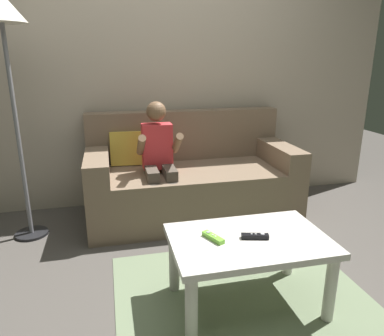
{
  "coord_description": "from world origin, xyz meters",
  "views": [
    {
      "loc": [
        -0.46,
        -1.69,
        1.29
      ],
      "look_at": [
        0.06,
        0.52,
        0.6
      ],
      "focal_mm": 33.81,
      "sensor_mm": 36.0,
      "label": 1
    }
  ],
  "objects_px": {
    "coffee_table": "(249,249)",
    "game_remote_black_near_edge": "(255,236)",
    "game_remote_lime_center": "(213,237)",
    "floor_lamp": "(3,27)",
    "couch": "(190,179)",
    "person_seated_on_couch": "(159,158)"
  },
  "relations": [
    {
      "from": "couch",
      "to": "floor_lamp",
      "type": "height_order",
      "value": "floor_lamp"
    },
    {
      "from": "coffee_table",
      "to": "game_remote_black_near_edge",
      "type": "xyz_separation_m",
      "value": [
        0.03,
        -0.01,
        0.08
      ]
    },
    {
      "from": "couch",
      "to": "floor_lamp",
      "type": "distance_m",
      "value": 1.74
    },
    {
      "from": "couch",
      "to": "person_seated_on_couch",
      "type": "height_order",
      "value": "person_seated_on_couch"
    },
    {
      "from": "couch",
      "to": "game_remote_black_near_edge",
      "type": "relative_size",
      "value": 11.75
    },
    {
      "from": "game_remote_lime_center",
      "to": "floor_lamp",
      "type": "xyz_separation_m",
      "value": [
        -1.11,
        1.11,
        1.07
      ]
    },
    {
      "from": "game_remote_lime_center",
      "to": "floor_lamp",
      "type": "height_order",
      "value": "floor_lamp"
    },
    {
      "from": "coffee_table",
      "to": "floor_lamp",
      "type": "xyz_separation_m",
      "value": [
        -1.29,
        1.13,
        1.15
      ]
    },
    {
      "from": "game_remote_black_near_edge",
      "to": "floor_lamp",
      "type": "height_order",
      "value": "floor_lamp"
    },
    {
      "from": "couch",
      "to": "coffee_table",
      "type": "height_order",
      "value": "couch"
    },
    {
      "from": "person_seated_on_couch",
      "to": "floor_lamp",
      "type": "bearing_deg",
      "value": 177.27
    },
    {
      "from": "game_remote_lime_center",
      "to": "coffee_table",
      "type": "bearing_deg",
      "value": -7.17
    },
    {
      "from": "coffee_table",
      "to": "game_remote_black_near_edge",
      "type": "bearing_deg",
      "value": -29.94
    },
    {
      "from": "person_seated_on_couch",
      "to": "floor_lamp",
      "type": "distance_m",
      "value": 1.35
    },
    {
      "from": "floor_lamp",
      "to": "person_seated_on_couch",
      "type": "bearing_deg",
      "value": -2.73
    },
    {
      "from": "game_remote_lime_center",
      "to": "floor_lamp",
      "type": "distance_m",
      "value": 1.9
    },
    {
      "from": "game_remote_black_near_edge",
      "to": "game_remote_lime_center",
      "type": "xyz_separation_m",
      "value": [
        -0.21,
        0.04,
        0.0
      ]
    },
    {
      "from": "couch",
      "to": "game_remote_lime_center",
      "type": "height_order",
      "value": "couch"
    },
    {
      "from": "game_remote_lime_center",
      "to": "floor_lamp",
      "type": "bearing_deg",
      "value": 134.88
    },
    {
      "from": "floor_lamp",
      "to": "game_remote_black_near_edge",
      "type": "bearing_deg",
      "value": -41.05
    },
    {
      "from": "game_remote_black_near_edge",
      "to": "floor_lamp",
      "type": "distance_m",
      "value": 2.05
    },
    {
      "from": "person_seated_on_couch",
      "to": "coffee_table",
      "type": "height_order",
      "value": "person_seated_on_couch"
    }
  ]
}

